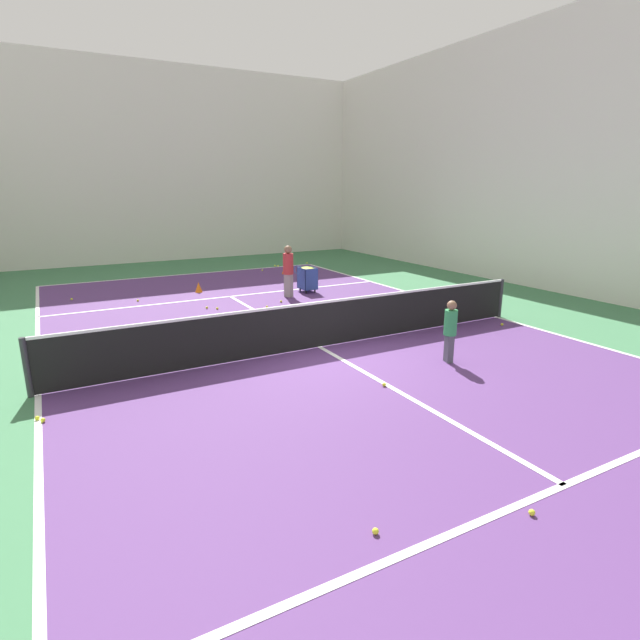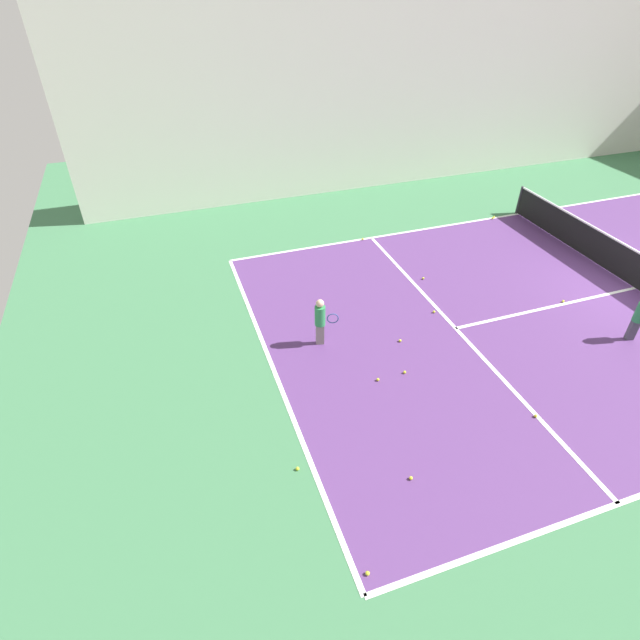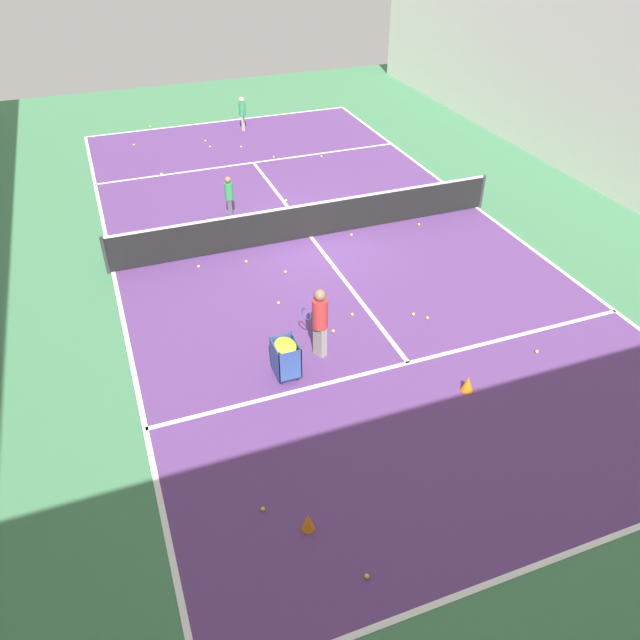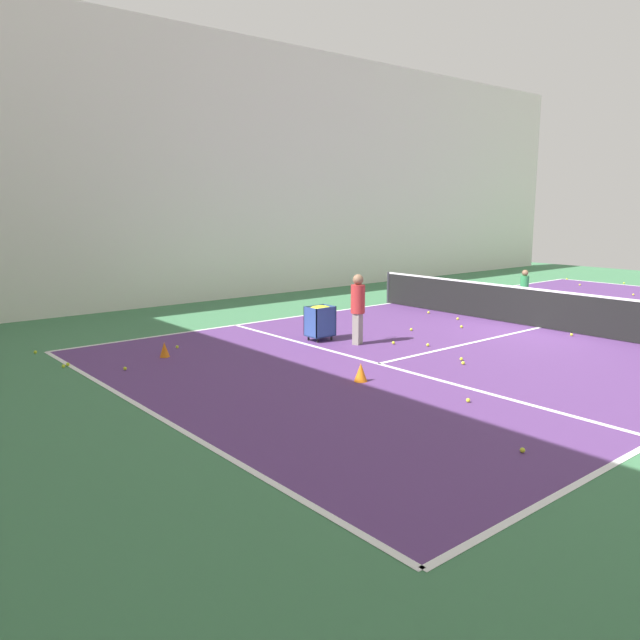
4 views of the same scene
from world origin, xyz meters
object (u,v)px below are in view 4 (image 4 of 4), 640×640
(tennis_net, at_px, (540,308))
(coach_at_net, at_px, (358,304))
(ball_cart, at_px, (320,316))
(training_cone_0, at_px, (164,349))
(training_cone_1, at_px, (361,372))
(child_midcourt, at_px, (524,287))

(tennis_net, xyz_separation_m, coach_at_net, (1.60, 4.94, 0.39))
(ball_cart, xyz_separation_m, training_cone_0, (0.81, 3.55, -0.42))
(coach_at_net, relative_size, training_cone_1, 4.77)
(tennis_net, xyz_separation_m, training_cone_1, (-0.68, 7.00, -0.35))
(tennis_net, relative_size, child_midcourt, 8.84)
(child_midcourt, height_order, ball_cart, child_midcourt)
(ball_cart, height_order, training_cone_1, ball_cart)
(child_midcourt, relative_size, ball_cart, 1.50)
(tennis_net, xyz_separation_m, training_cone_0, (3.28, 8.88, -0.36))
(child_midcourt, xyz_separation_m, ball_cart, (0.70, 7.36, -0.13))
(coach_at_net, relative_size, ball_cart, 1.94)
(coach_at_net, bearing_deg, tennis_net, -41.20)
(tennis_net, bearing_deg, ball_cart, 65.21)
(coach_at_net, height_order, training_cone_1, coach_at_net)
(coach_at_net, relative_size, child_midcourt, 1.30)
(ball_cart, distance_m, training_cone_0, 3.66)
(coach_at_net, xyz_separation_m, child_midcourt, (0.16, -6.96, -0.21))
(coach_at_net, distance_m, child_midcourt, 6.97)
(tennis_net, distance_m, training_cone_0, 9.47)
(tennis_net, relative_size, training_cone_0, 34.29)
(tennis_net, xyz_separation_m, child_midcourt, (1.76, -2.02, 0.18))
(child_midcourt, distance_m, ball_cart, 7.39)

